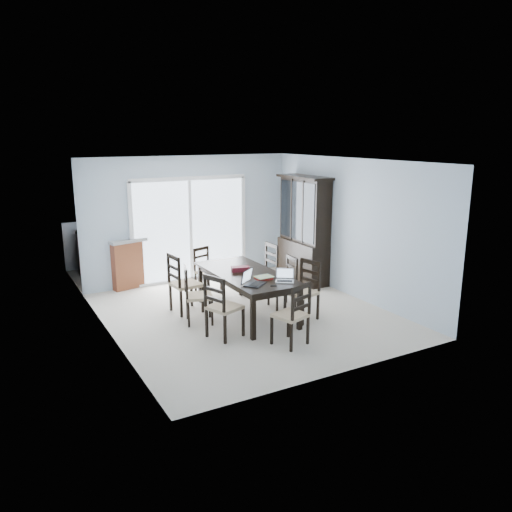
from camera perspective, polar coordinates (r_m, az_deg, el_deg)
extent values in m
plane|color=beige|center=(8.63, -1.10, -6.71)|extent=(5.00, 5.00, 0.00)
plane|color=white|center=(8.10, -1.19, 10.81)|extent=(5.00, 5.00, 0.00)
cube|color=#ADBFCE|center=(10.50, -7.59, 4.22)|extent=(4.50, 0.02, 2.60)
cube|color=#ADBFCE|center=(7.50, -16.49, -0.03)|extent=(0.02, 5.00, 2.60)
cube|color=#ADBFCE|center=(9.51, 10.92, 3.11)|extent=(0.02, 5.00, 2.60)
cube|color=gray|center=(11.70, -9.21, -1.63)|extent=(4.50, 2.00, 0.10)
cube|color=#99999E|center=(12.49, -10.90, 2.10)|extent=(4.50, 0.06, 1.10)
cube|color=black|center=(8.40, -1.13, -2.04)|extent=(1.00, 2.20, 0.04)
cube|color=black|center=(8.42, -1.12, -2.43)|extent=(0.88, 2.08, 0.10)
cube|color=black|center=(7.49, -0.34, -7.11)|extent=(0.07, 0.07, 0.69)
cube|color=black|center=(7.91, 5.03, -6.03)|extent=(0.07, 0.07, 0.69)
cube|color=black|center=(9.20, -6.37, -3.20)|extent=(0.07, 0.07, 0.69)
cube|color=black|center=(9.54, -1.72, -2.50)|extent=(0.07, 0.07, 0.69)
cube|color=black|center=(10.52, 5.35, -0.57)|extent=(0.45, 1.30, 0.85)
cube|color=black|center=(10.33, 5.62, 5.24)|extent=(0.38, 1.30, 1.30)
cube|color=black|center=(10.24, 5.57, 8.97)|extent=(0.50, 1.38, 0.05)
cube|color=black|center=(9.88, 6.07, 4.85)|extent=(0.02, 0.36, 1.18)
cube|color=black|center=(10.22, 4.71, 5.17)|extent=(0.02, 0.36, 1.18)
cube|color=black|center=(10.57, 3.44, 5.47)|extent=(0.02, 0.36, 1.18)
cube|color=silver|center=(10.52, -7.51, 2.86)|extent=(2.40, 0.02, 2.10)
cube|color=white|center=(10.36, -7.67, 8.78)|extent=(2.52, 0.05, 0.08)
cube|color=white|center=(10.51, -7.48, 2.85)|extent=(0.06, 0.05, 2.10)
cube|color=white|center=(10.75, -7.31, -2.53)|extent=(2.52, 0.05, 0.05)
cube|color=black|center=(7.68, -5.65, -7.64)|extent=(0.05, 0.05, 0.44)
cube|color=black|center=(7.41, -3.56, -8.40)|extent=(0.05, 0.05, 0.44)
cube|color=black|center=(7.93, -3.57, -6.89)|extent=(0.05, 0.05, 0.44)
cube|color=black|center=(7.67, -1.47, -7.59)|extent=(0.05, 0.05, 0.44)
cube|color=tan|center=(7.58, -3.59, -5.88)|extent=(0.55, 0.55, 0.05)
cube|color=black|center=(8.44, -7.87, -5.78)|extent=(0.04, 0.04, 0.43)
cube|color=black|center=(8.08, -7.70, -6.66)|extent=(0.04, 0.04, 0.43)
cube|color=black|center=(8.46, -5.32, -5.65)|extent=(0.04, 0.04, 0.43)
cube|color=black|center=(8.11, -5.03, -6.51)|extent=(0.04, 0.04, 0.43)
cube|color=tan|center=(8.19, -6.53, -4.58)|extent=(0.52, 0.52, 0.05)
cube|color=black|center=(8.88, -9.73, -4.73)|extent=(0.04, 0.04, 0.46)
cube|color=black|center=(8.53, -8.55, -5.46)|extent=(0.04, 0.04, 0.46)
cube|color=black|center=(9.05, -7.38, -4.29)|extent=(0.04, 0.04, 0.46)
cube|color=black|center=(8.70, -6.13, -4.98)|extent=(0.04, 0.04, 0.46)
cube|color=tan|center=(8.71, -8.00, -3.24)|extent=(0.50, 0.50, 0.05)
cube|color=black|center=(8.40, 7.09, -5.79)|extent=(0.04, 0.04, 0.44)
cube|color=black|center=(8.63, 5.07, -5.20)|extent=(0.04, 0.04, 0.44)
cube|color=black|center=(8.12, 5.36, -6.45)|extent=(0.04, 0.04, 0.44)
cube|color=black|center=(8.36, 3.33, -5.81)|extent=(0.04, 0.04, 0.44)
cube|color=tan|center=(8.30, 5.25, -4.21)|extent=(0.53, 0.53, 0.05)
cube|color=black|center=(8.87, 4.52, -4.77)|extent=(0.04, 0.04, 0.41)
cube|color=black|center=(9.18, 3.48, -4.13)|extent=(0.04, 0.04, 0.41)
cube|color=black|center=(8.72, 2.43, -5.08)|extent=(0.04, 0.04, 0.41)
cube|color=black|center=(9.03, 1.44, -4.41)|extent=(0.04, 0.04, 0.41)
cube|color=tan|center=(8.88, 2.98, -3.20)|extent=(0.43, 0.43, 0.05)
cube|color=black|center=(9.47, 2.31, -3.41)|extent=(0.04, 0.04, 0.45)
cube|color=black|center=(9.79, 1.07, -2.82)|extent=(0.04, 0.04, 0.45)
cube|color=black|center=(9.28, 0.26, -3.77)|extent=(0.04, 0.04, 0.45)
cube|color=black|center=(9.60, -0.94, -3.16)|extent=(0.04, 0.04, 0.45)
cube|color=tan|center=(9.46, 0.68, -1.85)|extent=(0.44, 0.44, 0.05)
cube|color=black|center=(7.16, 4.05, -9.30)|extent=(0.04, 0.04, 0.43)
cube|color=black|center=(7.43, 5.95, -8.46)|extent=(0.04, 0.04, 0.43)
cube|color=black|center=(7.39, 1.80, -8.52)|extent=(0.04, 0.04, 0.43)
cube|color=black|center=(7.66, 3.72, -7.74)|extent=(0.04, 0.04, 0.43)
cube|color=tan|center=(7.32, 3.91, -6.77)|extent=(0.52, 0.52, 0.05)
cube|color=black|center=(10.00, -5.42, -2.68)|extent=(0.04, 0.04, 0.39)
cube|color=black|center=(9.78, -6.90, -3.11)|extent=(0.04, 0.04, 0.39)
cube|color=black|center=(9.76, -4.01, -3.07)|extent=(0.04, 0.04, 0.39)
cube|color=black|center=(9.53, -5.50, -3.52)|extent=(0.04, 0.04, 0.39)
cube|color=tan|center=(9.71, -5.49, -1.85)|extent=(0.49, 0.49, 0.05)
cube|color=black|center=(7.72, -0.09, -3.24)|extent=(0.42, 0.40, 0.02)
cube|color=silver|center=(7.68, -0.09, -2.39)|extent=(0.27, 0.21, 0.18)
cube|color=silver|center=(7.88, 3.29, -2.91)|extent=(0.35, 0.33, 0.02)
cube|color=silver|center=(7.85, 3.30, -2.20)|extent=(0.23, 0.17, 0.15)
cube|color=maroon|center=(8.01, 0.87, -2.56)|extent=(0.27, 0.21, 0.03)
cube|color=gold|center=(8.00, 0.93, -2.39)|extent=(0.29, 0.23, 0.01)
cube|color=black|center=(7.66, 2.02, -3.41)|extent=(0.11, 0.09, 0.01)
cube|color=#450D16|center=(8.48, -1.78, -1.48)|extent=(0.34, 0.24, 0.08)
cube|color=maroon|center=(11.18, -13.49, 0.19)|extent=(2.23, 2.08, 0.94)
cube|color=gray|center=(11.07, -13.63, 2.71)|extent=(2.29, 2.14, 0.06)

